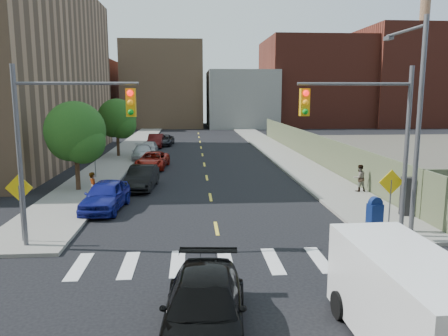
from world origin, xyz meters
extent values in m
plane|color=black|center=(0.00, 0.00, 0.00)|extent=(160.00, 160.00, 0.00)
cube|color=gray|center=(-7.75, 41.50, 0.07)|extent=(3.50, 73.00, 0.15)
cube|color=gray|center=(7.75, 41.50, 0.07)|extent=(3.50, 73.00, 0.15)
cube|color=#565D41|center=(9.60, 28.00, 1.25)|extent=(0.12, 44.00, 2.50)
cube|color=#592319|center=(-22.00, 70.00, 6.00)|extent=(14.00, 18.00, 12.00)
cube|color=#8C6B4C|center=(-6.00, 72.00, 7.50)|extent=(14.00, 16.00, 15.00)
cube|color=gray|center=(8.00, 70.00, 5.00)|extent=(12.00, 16.00, 10.00)
cube|color=#592319|center=(22.00, 72.00, 8.00)|extent=(18.00, 18.00, 16.00)
cube|color=#592319|center=(38.00, 70.00, 9.00)|extent=(14.00, 16.00, 18.00)
cylinder|color=#8C6B4C|center=(42.00, 70.00, 14.00)|extent=(1.80, 1.80, 28.00)
cylinder|color=#59595E|center=(-7.50, 6.00, 3.50)|extent=(0.18, 0.18, 7.00)
cylinder|color=#59595E|center=(-5.25, 6.00, 6.30)|extent=(4.50, 0.12, 0.12)
cube|color=#E5A50C|center=(-3.30, 6.00, 5.60)|extent=(0.35, 0.30, 1.05)
cylinder|color=#59595E|center=(7.50, 6.00, 3.50)|extent=(0.18, 0.18, 7.00)
cylinder|color=#59595E|center=(5.25, 6.00, 6.30)|extent=(4.50, 0.12, 0.12)
cube|color=#E5A50C|center=(3.30, 6.00, 5.60)|extent=(0.35, 0.30, 1.05)
cylinder|color=#59595E|center=(8.20, 6.50, 4.50)|extent=(0.20, 0.20, 9.00)
cylinder|color=#59595E|center=(8.20, 8.20, 8.60)|extent=(0.12, 3.50, 0.12)
cube|color=#59595E|center=(8.20, 9.80, 8.50)|extent=(0.25, 0.60, 0.18)
cylinder|color=#59595E|center=(-7.80, 6.50, 1.20)|extent=(0.06, 0.06, 2.40)
cube|color=yellow|center=(-7.80, 6.50, 2.30)|extent=(1.06, 0.04, 1.06)
cylinder|color=#59595E|center=(7.20, 6.50, 1.20)|extent=(0.06, 0.06, 2.40)
cube|color=yellow|center=(7.20, 6.50, 2.30)|extent=(1.06, 0.04, 1.06)
cylinder|color=#59595E|center=(-7.80, 20.00, 1.20)|extent=(0.06, 0.06, 2.40)
cube|color=yellow|center=(-7.80, 20.00, 2.30)|extent=(1.06, 0.04, 1.06)
cylinder|color=#332114|center=(-8.00, 16.00, 1.32)|extent=(0.28, 0.28, 2.64)
sphere|color=#144615|center=(-8.00, 16.00, 3.72)|extent=(3.60, 3.60, 3.60)
sphere|color=#144615|center=(-7.50, 15.70, 3.12)|extent=(2.64, 2.64, 2.64)
sphere|color=#144615|center=(-8.40, 16.40, 3.30)|extent=(2.88, 2.88, 2.88)
cylinder|color=#332114|center=(-8.00, 31.00, 1.32)|extent=(0.28, 0.28, 2.64)
sphere|color=#144615|center=(-8.00, 31.00, 3.72)|extent=(3.60, 3.60, 3.60)
sphere|color=#144615|center=(-7.50, 30.70, 3.12)|extent=(2.64, 2.64, 2.64)
sphere|color=#144615|center=(-8.40, 31.40, 3.30)|extent=(2.88, 2.88, 2.88)
imported|color=navy|center=(-5.50, 11.56, 0.77)|extent=(2.25, 4.67, 1.54)
imported|color=black|center=(-4.20, 16.59, 0.73)|extent=(1.89, 4.55, 1.46)
imported|color=#9C1B0F|center=(-4.20, 24.32, 0.67)|extent=(2.65, 4.98, 1.33)
imported|color=#ACB0B4|center=(-5.50, 28.99, 0.66)|extent=(2.19, 4.69, 1.33)
imported|color=#BABABA|center=(-5.27, 32.47, 0.68)|extent=(1.61, 4.00, 1.36)
imported|color=#450E0D|center=(-5.07, 38.55, 0.75)|extent=(1.65, 4.55, 1.49)
imported|color=black|center=(-4.28, 40.40, 0.62)|extent=(2.39, 4.60, 1.24)
imported|color=black|center=(-0.80, -0.74, 0.73)|extent=(2.45, 5.18, 1.46)
cube|color=white|center=(3.82, -1.75, 1.24)|extent=(2.10, 5.21, 2.18)
cube|color=black|center=(3.78, 0.23, 1.54)|extent=(1.86, 1.23, 0.89)
cylinder|color=black|center=(2.84, -0.09, 0.35)|extent=(0.30, 0.76, 0.75)
cylinder|color=black|center=(4.73, -0.04, 0.35)|extent=(0.30, 0.76, 0.75)
cube|color=navy|center=(6.77, 6.94, 0.71)|extent=(0.66, 0.56, 1.12)
cylinder|color=navy|center=(6.77, 6.94, 1.29)|extent=(0.62, 0.38, 0.57)
cube|color=black|center=(9.20, 8.98, 1.07)|extent=(0.64, 0.57, 1.85)
imported|color=gray|center=(-6.30, 12.43, 1.00)|extent=(0.60, 0.72, 1.69)
imported|color=gray|center=(8.94, 14.26, 0.96)|extent=(0.89, 0.76, 1.62)
camera|label=1|loc=(-1.06, -10.69, 5.91)|focal=35.00mm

